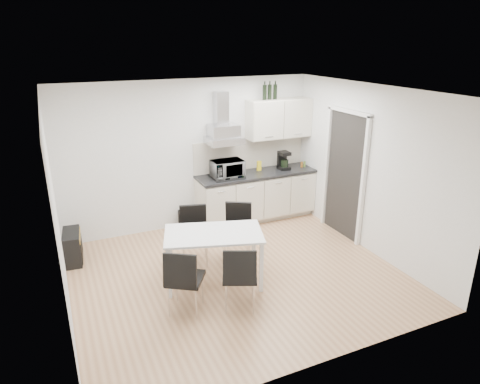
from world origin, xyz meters
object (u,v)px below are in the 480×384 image
Objects in this scene: kitchenette at (257,176)px; chair_near_right at (240,276)px; chair_near_left at (185,279)px; chair_far_right at (237,233)px; guitar_amp at (73,247)px; chair_far_left at (194,237)px; dining_table at (214,239)px; floor_speaker at (184,219)px.

kitchenette reaches higher than chair_near_right.
chair_far_right is at bearing 72.87° from chair_near_left.
guitar_amp is at bearing 154.61° from chair_near_left.
chair_far_left is 1.00× the size of chair_near_right.
chair_far_right is 1.48× the size of guitar_amp.
guitar_amp is at bearing 6.80° from chair_far_right.
chair_near_left is (-2.10, -2.25, -0.39)m from kitchenette.
dining_table is 0.75m from chair_far_right.
chair_far_left is 1.00× the size of chair_far_right.
floor_speaker is (0.23, 1.32, -0.28)m from chair_far_left.
guitar_amp is at bearing -174.20° from kitchenette.
guitar_amp is (-1.83, 2.12, -0.20)m from chair_near_right.
chair_far_right is 1.56m from floor_speaker.
chair_near_left is at bearing -53.06° from guitar_amp.
chair_near_right is at bearing -44.03° from guitar_amp.
dining_table is at bearing 69.15° from chair_far_right.
floor_speaker is (-1.39, 0.17, -0.67)m from kitchenette.
chair_far_right is 1.00× the size of chair_near_right.
kitchenette is 1.69m from chair_far_right.
chair_near_right is (0.64, -0.20, 0.00)m from chair_near_left.
kitchenette is 2.86× the size of chair_near_left.
chair_near_left reaches higher than floor_speaker.
chair_far_left is 0.65m from chair_far_right.
chair_far_right is 1.00× the size of chair_near_left.
kitchenette is at bearing 66.17° from dining_table.
kitchenette is at bearing -97.05° from chair_far_right.
guitar_amp is (-3.29, -0.33, -0.59)m from kitchenette.
chair_near_right reaches higher than guitar_amp.
dining_table is 0.73m from chair_near_right.
chair_near_right is at bearing 97.31° from chair_far_right.
chair_near_right is 1.48× the size of guitar_amp.
chair_near_right is at bearing -120.78° from kitchenette.
chair_far_left is at bearing 15.48° from chair_far_right.
dining_table is at bearing 73.60° from chair_near_left.
guitar_amp is at bearing 154.97° from chair_near_right.
chair_far_left is 2.82× the size of floor_speaker.
chair_far_left is 1.87m from guitar_amp.
guitar_amp is 1.97m from floor_speaker.
kitchenette reaches higher than chair_near_left.
chair_far_right is 1.23m from chair_near_right.
dining_table is at bearing -131.09° from kitchenette.
chair_far_right is 2.51m from guitar_amp.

